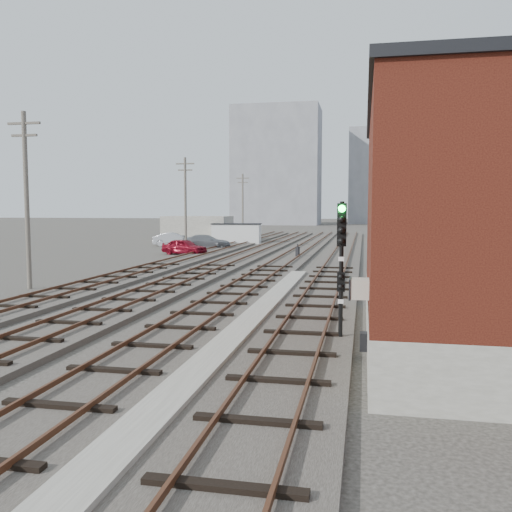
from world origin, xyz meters
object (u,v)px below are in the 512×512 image
(site_trailer, at_px, (237,234))
(car_red, at_px, (184,247))
(signal_mast, at_px, (341,259))
(car_grey, at_px, (207,242))
(switch_stand, at_px, (298,252))
(car_silver, at_px, (174,239))

(site_trailer, height_order, car_red, site_trailer)
(signal_mast, height_order, car_grey, signal_mast)
(switch_stand, bearing_deg, car_silver, 161.07)
(signal_mast, height_order, car_silver, signal_mast)
(signal_mast, bearing_deg, car_silver, 116.38)
(car_silver, relative_size, car_grey, 0.89)
(switch_stand, xyz_separation_m, car_silver, (-15.27, 12.38, 0.19))
(switch_stand, xyz_separation_m, car_grey, (-10.48, 9.00, 0.19))
(site_trailer, xyz_separation_m, car_grey, (-1.18, -8.34, -0.49))
(signal_mast, xyz_separation_m, site_trailer, (-14.00, 45.23, -1.37))
(car_silver, xyz_separation_m, car_grey, (4.79, -3.38, -0.01))
(site_trailer, distance_m, car_silver, 7.78)
(signal_mast, relative_size, car_silver, 0.97)
(signal_mast, relative_size, switch_stand, 3.77)
(car_red, bearing_deg, site_trailer, 12.10)
(signal_mast, distance_m, car_red, 33.45)
(car_grey, bearing_deg, car_silver, 43.01)
(signal_mast, xyz_separation_m, car_silver, (-19.97, 40.27, -1.85))
(switch_stand, relative_size, site_trailer, 0.19)
(signal_mast, xyz_separation_m, car_grey, (-15.18, 36.89, -1.86))
(switch_stand, distance_m, car_red, 10.62)
(car_silver, height_order, car_grey, car_silver)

